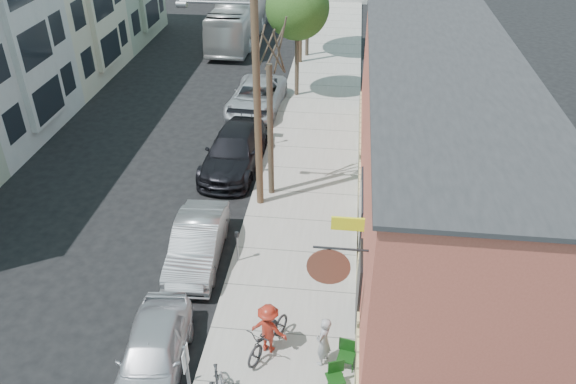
# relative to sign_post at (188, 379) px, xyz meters

# --- Properties ---
(ground) EXTENTS (120.00, 120.00, 0.00)m
(ground) POSITION_rel_sign_post_xyz_m (-2.35, 5.29, -1.83)
(ground) COLOR black
(sidewalk) EXTENTS (4.50, 58.00, 0.15)m
(sidewalk) POSITION_rel_sign_post_xyz_m (1.90, 16.29, -1.76)
(sidewalk) COLOR #9A968F
(sidewalk) RESTS_ON ground
(cafe_building) EXTENTS (6.60, 20.20, 6.61)m
(cafe_building) POSITION_rel_sign_post_xyz_m (6.64, 10.28, 1.47)
(cafe_building) COLOR #AE5140
(cafe_building) RESTS_ON ground
(apartment_row) EXTENTS (6.30, 32.00, 9.00)m
(apartment_row) POSITION_rel_sign_post_xyz_m (-14.20, 19.29, 2.67)
(apartment_row) COLOR #96A188
(apartment_row) RESTS_ON ground
(sign_post) EXTENTS (0.07, 0.45, 2.80)m
(sign_post) POSITION_rel_sign_post_xyz_m (0.00, 0.00, 0.00)
(sign_post) COLOR slate
(sign_post) RESTS_ON sidewalk
(parking_meter_near) EXTENTS (0.14, 0.14, 1.24)m
(parking_meter_near) POSITION_rel_sign_post_xyz_m (-0.10, 6.54, -0.85)
(parking_meter_near) COLOR slate
(parking_meter_near) RESTS_ON sidewalk
(parking_meter_far) EXTENTS (0.14, 0.14, 1.24)m
(parking_meter_far) POSITION_rel_sign_post_xyz_m (-0.10, 15.50, -0.85)
(parking_meter_far) COLOR slate
(parking_meter_far) RESTS_ON sidewalk
(utility_pole_near) EXTENTS (3.57, 0.28, 10.00)m
(utility_pole_near) POSITION_rel_sign_post_xyz_m (0.04, 10.33, 3.58)
(utility_pole_near) COLOR #503A28
(utility_pole_near) RESTS_ON sidewalk
(tree_bare) EXTENTS (0.24, 0.24, 5.62)m
(tree_bare) POSITION_rel_sign_post_xyz_m (0.45, 11.13, 1.13)
(tree_bare) COLOR #44392C
(tree_bare) RESTS_ON sidewalk
(tree_leafy_mid) EXTENTS (3.44, 3.44, 6.68)m
(tree_leafy_mid) POSITION_rel_sign_post_xyz_m (0.45, 21.73, 3.26)
(tree_leafy_mid) COLOR #44392C
(tree_leafy_mid) RESTS_ON sidewalk
(patio_chair_a) EXTENTS (0.59, 0.59, 0.88)m
(patio_chair_a) POSITION_rel_sign_post_xyz_m (3.82, 2.23, -1.24)
(patio_chair_a) COLOR #0F370F
(patio_chair_a) RESTS_ON sidewalk
(patio_chair_b) EXTENTS (0.64, 0.64, 0.88)m
(patio_chair_b) POSITION_rel_sign_post_xyz_m (3.55, 1.44, -1.24)
(patio_chair_b) COLOR #0F370F
(patio_chair_b) RESTS_ON sidewalk
(patron_grey) EXTENTS (0.61, 0.72, 1.66)m
(patron_grey) POSITION_rel_sign_post_xyz_m (3.16, 2.34, -0.85)
(patron_grey) COLOR gray
(patron_grey) RESTS_ON sidewalk
(cyclist) EXTENTS (1.21, 0.88, 1.69)m
(cyclist) POSITION_rel_sign_post_xyz_m (1.57, 2.62, -0.84)
(cyclist) COLOR maroon
(cyclist) RESTS_ON sidewalk
(cyclist_bike) EXTENTS (1.53, 2.21, 1.10)m
(cyclist_bike) POSITION_rel_sign_post_xyz_m (1.57, 2.62, -1.13)
(cyclist_bike) COLOR black
(cyclist_bike) RESTS_ON sidewalk
(car_0) EXTENTS (2.19, 4.52, 1.49)m
(car_0) POSITION_rel_sign_post_xyz_m (-1.55, 1.59, -1.09)
(car_0) COLOR #B6B6BE
(car_0) RESTS_ON ground
(car_1) EXTENTS (1.88, 4.71, 1.52)m
(car_1) POSITION_rel_sign_post_xyz_m (-1.55, 6.59, -1.07)
(car_1) COLOR #93949A
(car_1) RESTS_ON ground
(car_2) EXTENTS (2.61, 5.85, 1.67)m
(car_2) POSITION_rel_sign_post_xyz_m (-1.55, 13.34, -1.00)
(car_2) COLOR black
(car_2) RESTS_ON ground
(car_3) EXTENTS (2.93, 5.84, 1.59)m
(car_3) POSITION_rel_sign_post_xyz_m (-1.55, 19.56, -1.04)
(car_3) COLOR silver
(car_3) RESTS_ON ground
(bus) EXTENTS (2.85, 11.41, 3.17)m
(bus) POSITION_rel_sign_post_xyz_m (-4.78, 32.08, -0.25)
(bus) COLOR silver
(bus) RESTS_ON ground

